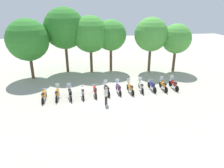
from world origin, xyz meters
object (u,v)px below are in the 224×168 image
at_px(motorcycle_3, 83,92).
at_px(motorcycle_7, 130,88).
at_px(motorcycle_11, 174,84).
at_px(motorcycle_10, 163,85).
at_px(person_0, 106,94).
at_px(motorcycle_8, 141,86).
at_px(tree_3, 111,35).
at_px(motorcycle_2, 70,93).
at_px(tree_1, 64,28).
at_px(tree_4, 151,35).
at_px(tree_5, 176,39).
at_px(motorcycle_5, 107,89).
at_px(motorcycle_4, 95,91).
at_px(motorcycle_0, 44,95).
at_px(tree_2, 90,34).
at_px(tree_0, 28,40).
at_px(motorcycle_6, 118,88).
at_px(motorcycle_1, 57,94).
at_px(motorcycle_9, 152,86).

xyz_separation_m(motorcycle_3, motorcycle_7, (4.93, 0.13, 0.01)).
bearing_deg(motorcycle_11, motorcycle_7, 91.52).
relative_size(motorcycle_10, person_0, 1.27).
relative_size(motorcycle_8, tree_3, 0.32).
relative_size(motorcycle_2, tree_1, 0.26).
xyz_separation_m(motorcycle_2, tree_4, (10.60, 6.94, 4.45)).
bearing_deg(motorcycle_7, tree_4, -37.68).
distance_m(motorcycle_3, tree_5, 14.57).
relative_size(motorcycle_5, motorcycle_11, 1.00).
bearing_deg(motorcycle_11, motorcycle_4, 90.54).
relative_size(person_0, tree_1, 0.20).
bearing_deg(motorcycle_10, motorcycle_8, 88.09).
bearing_deg(motorcycle_0, tree_2, -30.24).
bearing_deg(tree_0, motorcycle_6, -33.42).
xyz_separation_m(motorcycle_6, tree_2, (-2.15, 7.61, 4.53)).
xyz_separation_m(motorcycle_1, tree_4, (11.83, 6.83, 4.45)).
bearing_deg(motorcycle_3, motorcycle_9, -88.31).
height_order(motorcycle_6, tree_2, tree_2).
bearing_deg(motorcycle_10, motorcycle_3, 92.60).
height_order(motorcycle_6, motorcycle_8, same).
distance_m(motorcycle_9, motorcycle_11, 2.47).
distance_m(motorcycle_0, motorcycle_9, 11.11).
bearing_deg(motorcycle_6, motorcycle_7, -99.20).
bearing_deg(motorcycle_10, motorcycle_4, 91.92).
bearing_deg(motorcycle_3, motorcycle_7, -89.90).
distance_m(motorcycle_6, person_0, 2.93).
xyz_separation_m(motorcycle_8, person_0, (-4.12, -2.45, 0.49)).
bearing_deg(tree_5, motorcycle_6, -146.67).
bearing_deg(tree_2, motorcycle_8, -58.44).
height_order(motorcycle_3, motorcycle_9, same).
relative_size(motorcycle_7, tree_1, 0.26).
bearing_deg(person_0, tree_3, 131.49).
distance_m(motorcycle_1, motorcycle_9, 9.87).
height_order(motorcycle_4, tree_4, tree_4).
xyz_separation_m(motorcycle_6, tree_0, (-9.58, 6.32, 4.23)).
bearing_deg(motorcycle_3, person_0, -136.92).
distance_m(motorcycle_1, motorcycle_2, 1.23).
xyz_separation_m(motorcycle_4, tree_5, (11.38, 6.02, 3.93)).
relative_size(motorcycle_2, motorcycle_4, 1.00).
bearing_deg(motorcycle_6, motorcycle_3, 92.32).
relative_size(motorcycle_5, motorcycle_6, 1.00).
distance_m(motorcycle_1, motorcycle_11, 12.33).
relative_size(motorcycle_3, motorcycle_9, 1.00).
xyz_separation_m(motorcycle_0, person_0, (5.74, -1.93, 0.51)).
bearing_deg(motorcycle_4, tree_2, -4.51).
bearing_deg(motorcycle_0, motorcycle_10, -85.29).
bearing_deg(tree_2, tree_5, -8.96).
xyz_separation_m(motorcycle_7, motorcycle_8, (1.24, 0.24, 0.00)).
distance_m(tree_0, tree_5, 18.50).
height_order(motorcycle_0, tree_5, tree_5).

